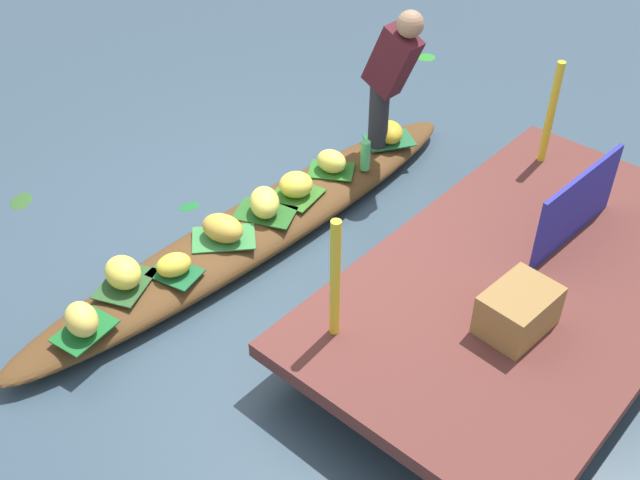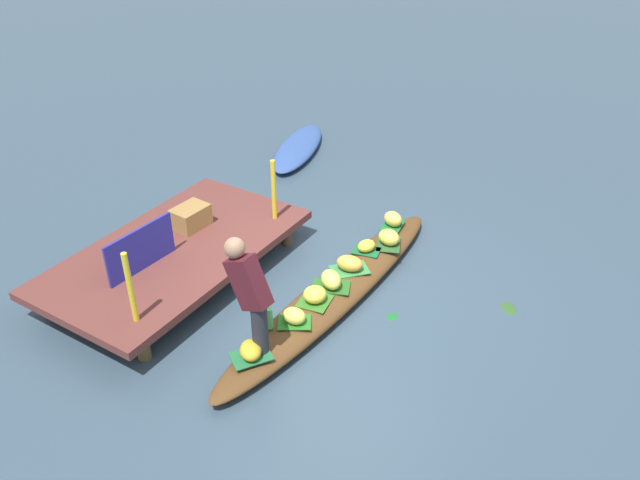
{
  "view_description": "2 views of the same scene",
  "coord_description": "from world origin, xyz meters",
  "views": [
    {
      "loc": [
        2.99,
        3.26,
        3.6
      ],
      "look_at": [
        0.1,
        0.69,
        0.43
      ],
      "focal_mm": 43.04,
      "sensor_mm": 36.0,
      "label": 1
    },
    {
      "loc": [
        -5.03,
        -2.95,
        4.51
      ],
      "look_at": [
        0.25,
        0.36,
        0.56
      ],
      "focal_mm": 35.82,
      "sensor_mm": 36.0,
      "label": 2
    }
  ],
  "objects": [
    {
      "name": "banana_bunch_7",
      "position": [
        1.51,
        0.03,
        0.32
      ],
      "size": [
        0.25,
        0.3,
        0.2
      ],
      "primitive_type": "ellipsoid",
      "rotation": [
        0.0,
        0.0,
        1.31
      ],
      "color": "#F9D057",
      "rests_on": "vendor_boat"
    },
    {
      "name": "banana_bunch_4",
      "position": [
        -0.06,
        0.02,
        0.32
      ],
      "size": [
        0.36,
        0.37,
        0.2
      ],
      "primitive_type": "ellipsoid",
      "rotation": [
        0.0,
        0.0,
        4.02
      ],
      "color": "#EDDE57",
      "rests_on": "vendor_boat"
    },
    {
      "name": "banana_bunch_5",
      "position": [
        0.8,
        0.04,
        0.29
      ],
      "size": [
        0.28,
        0.25,
        0.14
      ],
      "primitive_type": "ellipsoid",
      "rotation": [
        0.0,
        0.0,
        2.8
      ],
      "color": "yellow",
      "rests_on": "vendor_boat"
    },
    {
      "name": "market_banner",
      "position": [
        -1.07,
        1.87,
        0.65
      ],
      "size": [
        0.93,
        0.08,
        0.51
      ],
      "primitive_type": "cube",
      "rotation": [
        0.0,
        0.0,
        -0.05
      ],
      "color": "#272895",
      "rests_on": "dock_platform"
    },
    {
      "name": "leaf_mat_3",
      "position": [
        0.34,
        0.01,
        0.22
      ],
      "size": [
        0.52,
        0.5,
        0.01
      ],
      "primitive_type": "cube",
      "rotation": [
        0.0,
        0.0,
        2.41
      ],
      "color": "#388240",
      "rests_on": "vendor_boat"
    },
    {
      "name": "banana_bunch_2",
      "position": [
        -0.79,
        0.02,
        0.31
      ],
      "size": [
        0.2,
        0.25,
        0.17
      ],
      "primitive_type": "ellipsoid",
      "rotation": [
        0.0,
        0.0,
        1.61
      ],
      "color": "#F0E454",
      "rests_on": "vendor_boat"
    },
    {
      "name": "leaf_mat_5",
      "position": [
        0.8,
        0.04,
        0.22
      ],
      "size": [
        0.31,
        0.37,
        0.01
      ],
      "primitive_type": "cube",
      "rotation": [
        0.0,
        0.0,
        1.8
      ],
      "color": "#195D30",
      "rests_on": "vendor_boat"
    },
    {
      "name": "water_bottle",
      "position": [
        -0.99,
        0.2,
        0.34
      ],
      "size": [
        0.08,
        0.08,
        0.24
      ],
      "primitive_type": "cylinder",
      "color": "#51BF63",
      "rests_on": "vendor_boat"
    },
    {
      "name": "leaf_mat_0",
      "position": [
        1.09,
        -0.12,
        0.22
      ],
      "size": [
        0.47,
        0.42,
        0.01
      ],
      "primitive_type": "cube",
      "rotation": [
        0.0,
        0.0,
        0.41
      ],
      "color": "#2A5228",
      "rests_on": "vendor_boat"
    },
    {
      "name": "leaf_mat_6",
      "position": [
        -1.45,
        0.09,
        0.22
      ],
      "size": [
        0.47,
        0.44,
        0.01
      ],
      "primitive_type": "cube",
      "rotation": [
        0.0,
        0.0,
        2.57
      ],
      "color": "#216539",
      "rests_on": "vendor_boat"
    },
    {
      "name": "leaf_mat_1",
      "position": [
        -0.38,
        0.03,
        0.22
      ],
      "size": [
        0.39,
        0.38,
        0.01
      ],
      "primitive_type": "cube",
      "rotation": [
        0.0,
        0.0,
        0.17
      ],
      "color": "#346F22",
      "rests_on": "vendor_boat"
    },
    {
      "name": "vendor_person",
      "position": [
        -1.32,
        0.15,
        0.91
      ],
      "size": [
        0.21,
        0.47,
        1.22
      ],
      "color": "#28282D",
      "rests_on": "vendor_boat"
    },
    {
      "name": "vendor_boat",
      "position": [
        0.0,
        0.0,
        0.11
      ],
      "size": [
        4.17,
        0.79,
        0.22
      ],
      "primitive_type": "ellipsoid",
      "rotation": [
        0.0,
        0.0,
        -0.04
      ],
      "color": "#57371B",
      "rests_on": "ground"
    },
    {
      "name": "drifting_plant_2",
      "position": [
        -3.29,
        -0.83,
        0.0
      ],
      "size": [
        0.25,
        0.24,
        0.01
      ],
      "primitive_type": "ellipsoid",
      "rotation": [
        0.0,
        0.0,
        2.78
      ],
      "color": "#2A8427",
      "rests_on": "ground"
    },
    {
      "name": "produce_crate",
      "position": [
        -0.1,
        2.04,
        0.52
      ],
      "size": [
        0.46,
        0.35,
        0.27
      ],
      "primitive_type": "cube",
      "rotation": [
        0.0,
        0.0,
        -0.07
      ],
      "color": "olive",
      "rests_on": "dock_platform"
    },
    {
      "name": "canal_water",
      "position": [
        0.0,
        0.0,
        0.0
      ],
      "size": [
        40.0,
        40.0,
        0.0
      ],
      "primitive_type": "plane",
      "color": "#354857",
      "rests_on": "ground"
    },
    {
      "name": "drifting_plant_0",
      "position": [
        0.08,
        -0.69,
        0.0
      ],
      "size": [
        0.19,
        0.15,
        0.01
      ],
      "primitive_type": "ellipsoid",
      "rotation": [
        0.0,
        0.0,
        2.83
      ],
      "color": "#196527",
      "rests_on": "ground"
    },
    {
      "name": "railing_post_east",
      "position": [
        0.63,
        1.27,
        0.79
      ],
      "size": [
        0.06,
        0.06,
        0.81
      ],
      "primitive_type": "cylinder",
      "color": "yellow",
      "rests_on": "dock_platform"
    },
    {
      "name": "banana_bunch_1",
      "position": [
        -0.38,
        0.03,
        0.31
      ],
      "size": [
        0.35,
        0.34,
        0.18
      ],
      "primitive_type": "ellipsoid",
      "rotation": [
        0.0,
        0.0,
        0.97
      ],
      "color": "yellow",
      "rests_on": "vendor_boat"
    },
    {
      "name": "leaf_mat_7",
      "position": [
        1.51,
        0.03,
        0.22
      ],
      "size": [
        0.39,
        0.3,
        0.01
      ],
      "primitive_type": "cube",
      "rotation": [
        0.0,
        0.0,
        0.15
      ],
      "color": "#196629",
      "rests_on": "vendor_boat"
    },
    {
      "name": "railing_post_west",
      "position": [
        -1.77,
        1.27,
        0.79
      ],
      "size": [
        0.06,
        0.06,
        0.81
      ],
      "primitive_type": "cylinder",
      "color": "yellow",
      "rests_on": "dock_platform"
    },
    {
      "name": "drifting_plant_1",
      "position": [
        0.92,
        -1.74,
        0.0
      ],
      "size": [
        0.28,
        0.28,
        0.01
      ],
      "primitive_type": "ellipsoid",
      "rotation": [
        0.0,
        0.0,
        0.73
      ],
      "color": "#2E5524",
      "rests_on": "ground"
    },
    {
      "name": "leaf_mat_2",
      "position": [
        -0.79,
        0.02,
        0.22
      ],
      "size": [
        0.4,
        0.43,
        0.01
      ],
      "primitive_type": "cube",
      "rotation": [
        0.0,
        0.0,
        2.14
      ],
      "color": "#286D21",
      "rests_on": "vendor_boat"
    },
    {
      "name": "banana_bunch_0",
      "position": [
        1.09,
        -0.12,
        0.32
      ],
      "size": [
        0.28,
        0.32,
        0.2
      ],
      "primitive_type": "ellipsoid",
      "rotation": [
        0.0,
        0.0,
        4.49
      ],
      "color": "#F5DA4F",
      "rests_on": "vendor_boat"
    },
    {
      "name": "dock_platform",
      "position": [
        -0.57,
        1.87,
        0.33
      ],
      "size": [
        3.2,
        1.8,
        0.39
      ],
      "color": "brown",
      "rests_on": "ground"
    },
    {
      "name": "banana_bunch_6",
      "position": [
        -1.45,
        0.09,
        0.3
      ],
      "size": [
        0.35,
        0.34,
        0.16
      ],
      "primitive_type": "ellipsoid",
      "rotation": [
        0.0,
        0.0,
        0.76
      ],
      "color": "gold",
      "rests_on": "vendor_boat"
    },
    {
      "name": "leaf_mat_4",
      "position": [
        -0.06,
        0.02,
        0.22
      ],
      "size": [
        0.43,
        0.5,
        0.01
      ],
      "primitive_type": "cube",
      "rotation": [
        0.0,
        0.0,
        1.99
      ],
      "color": "#255D21",
      "rests_on": "vendor_boat"
    },
    {
      "name": "banana_bunch_3",
      "position": [
        0.34,
        0.01,
        0.31
      ],
      "size": [
        0.27,
        0.35,
        0.18
      ],
      "primitive_type": "ellipsoid",
      "rotation": [
        0.0,
        0.0,
        4.89
      ],
      "color": "gold",
      "rests_on": "vendor_boat"
    }
  ]
}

